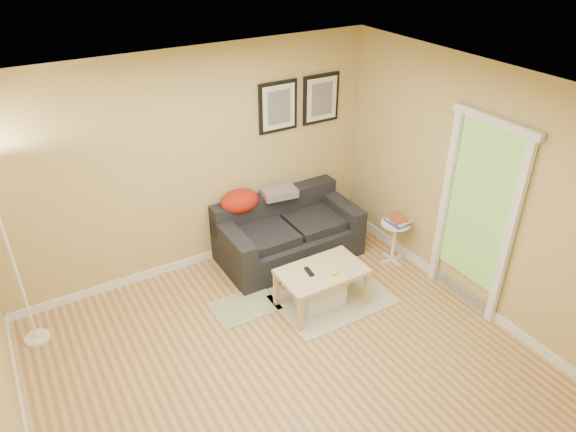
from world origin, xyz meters
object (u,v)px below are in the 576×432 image
object	(u,v)px
sofa	(289,231)
side_table	(394,242)
book_stack	(397,220)
storage_bin	(319,292)
floor_lamp	(14,266)
coffee_table	(321,287)

from	to	relation	value
sofa	side_table	size ratio (longest dim) A/B	3.13
side_table	book_stack	xyz separation A→B (m)	(0.01, -0.00, 0.31)
side_table	sofa	bearing A→B (deg)	145.24
storage_bin	side_table	distance (m)	1.27
sofa	side_table	bearing A→B (deg)	-34.76
sofa	book_stack	xyz separation A→B (m)	(1.07, -0.74, 0.21)
book_stack	floor_lamp	distance (m)	4.12
floor_lamp	storage_bin	bearing A→B (deg)	-19.73
side_table	book_stack	distance (m)	0.31
storage_bin	book_stack	world-z (taller)	book_stack
side_table	book_stack	size ratio (longest dim) A/B	2.03
storage_bin	side_table	bearing A→B (deg)	10.80
coffee_table	storage_bin	distance (m)	0.08
storage_bin	book_stack	size ratio (longest dim) A/B	1.91
sofa	side_table	distance (m)	1.29
storage_bin	floor_lamp	world-z (taller)	floor_lamp
sofa	storage_bin	size ratio (longest dim) A/B	3.33
floor_lamp	coffee_table	bearing A→B (deg)	-19.94
coffee_table	side_table	distance (m)	1.25
storage_bin	floor_lamp	xyz separation A→B (m)	(-2.78, 1.00, 0.76)
storage_bin	book_stack	distance (m)	1.35
sofa	floor_lamp	distance (m)	3.01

